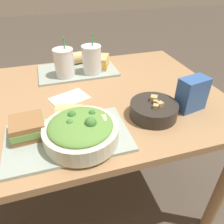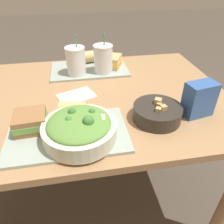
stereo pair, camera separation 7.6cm
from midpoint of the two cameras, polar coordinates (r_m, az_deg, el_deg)
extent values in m
plane|color=#4C4238|center=(1.54, -4.12, -20.34)|extent=(12.00, 12.00, 0.00)
cube|color=#A37A51|center=(1.03, -5.79, 3.50)|extent=(1.37, 0.91, 0.03)
cylinder|color=#A37A51|center=(1.71, 15.11, 1.41)|extent=(0.06, 0.06, 0.72)
cube|color=#99A89E|center=(0.80, -8.78, -5.83)|extent=(0.43, 0.26, 0.01)
cube|color=#99A89E|center=(1.28, -4.20, 11.06)|extent=(0.43, 0.26, 0.01)
cylinder|color=beige|center=(0.75, -5.58, -4.99)|extent=(0.25, 0.25, 0.06)
ellipsoid|color=#5B8E3D|center=(0.73, -5.73, -2.99)|extent=(0.22, 0.22, 0.04)
sphere|color=#38702D|center=(0.75, -2.43, -0.09)|extent=(0.02, 0.02, 0.02)
sphere|color=#427F38|center=(0.72, -8.34, -2.10)|extent=(0.03, 0.03, 0.03)
sphere|color=#38702D|center=(0.75, -7.61, -0.13)|extent=(0.03, 0.03, 0.03)
sphere|color=#427F38|center=(0.70, -3.16, -2.47)|extent=(0.04, 0.04, 0.04)
cube|color=beige|center=(0.74, -6.47, -1.86)|extent=(0.05, 0.06, 0.01)
cube|color=beige|center=(0.70, -8.41, -4.36)|extent=(0.04, 0.05, 0.01)
cube|color=beige|center=(0.73, -0.42, -1.80)|extent=(0.05, 0.04, 0.01)
cylinder|color=#2D2823|center=(0.88, 14.13, -0.30)|extent=(0.19, 0.19, 0.06)
cylinder|color=#5B2D19|center=(0.86, 14.34, 0.91)|extent=(0.17, 0.17, 0.01)
cube|color=tan|center=(0.87, 14.38, 2.55)|extent=(0.03, 0.03, 0.03)
cube|color=tan|center=(0.86, 14.68, 1.65)|extent=(0.02, 0.02, 0.02)
cube|color=tan|center=(0.83, 14.61, 0.42)|extent=(0.03, 0.03, 0.02)
cube|color=tan|center=(0.84, 15.78, 0.94)|extent=(0.02, 0.02, 0.02)
cube|color=olive|center=(0.84, -17.83, -3.61)|extent=(0.12, 0.12, 0.02)
cube|color=#6B9E47|center=(0.82, -18.10, -2.41)|extent=(0.12, 0.12, 0.02)
cube|color=olive|center=(0.81, -18.38, -1.17)|extent=(0.12, 0.12, 0.02)
cylinder|color=tan|center=(0.84, -7.66, 0.37)|extent=(0.12, 0.09, 0.07)
cylinder|color=beige|center=(0.83, -4.41, 0.17)|extent=(0.02, 0.06, 0.06)
cube|color=tan|center=(1.29, 1.40, 12.16)|extent=(0.14, 0.15, 0.02)
cube|color=#EFB742|center=(1.28, 1.41, 13.07)|extent=(0.15, 0.16, 0.02)
cube|color=tan|center=(1.27, 1.43, 13.99)|extent=(0.14, 0.15, 0.02)
cylinder|color=tan|center=(1.35, -4.36, 14.18)|extent=(0.08, 0.08, 0.07)
cylinder|color=beige|center=(1.35, -2.95, 14.38)|extent=(0.02, 0.06, 0.06)
cylinder|color=silver|center=(1.19, -7.59, 12.86)|extent=(0.10, 0.10, 0.14)
cylinder|color=black|center=(1.19, -7.56, 12.49)|extent=(0.09, 0.09, 0.11)
cylinder|color=white|center=(1.16, -7.87, 16.18)|extent=(0.10, 0.10, 0.01)
cylinder|color=green|center=(1.15, -7.60, 17.65)|extent=(0.01, 0.02, 0.07)
cylinder|color=silver|center=(1.20, -0.47, 13.47)|extent=(0.10, 0.10, 0.14)
cylinder|color=maroon|center=(1.20, -0.47, 13.09)|extent=(0.09, 0.09, 0.11)
cylinder|color=white|center=(1.17, -0.48, 16.82)|extent=(0.10, 0.10, 0.01)
cylinder|color=green|center=(1.17, -0.11, 18.27)|extent=(0.01, 0.02, 0.07)
cube|color=#335BA3|center=(0.94, 24.00, 2.99)|extent=(0.13, 0.09, 0.14)
cube|color=silver|center=(1.03, -7.19, 4.25)|extent=(0.19, 0.17, 0.00)
camera|label=1|loc=(0.04, -87.14, 2.00)|focal=35.00mm
camera|label=2|loc=(0.04, 92.86, -2.00)|focal=35.00mm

